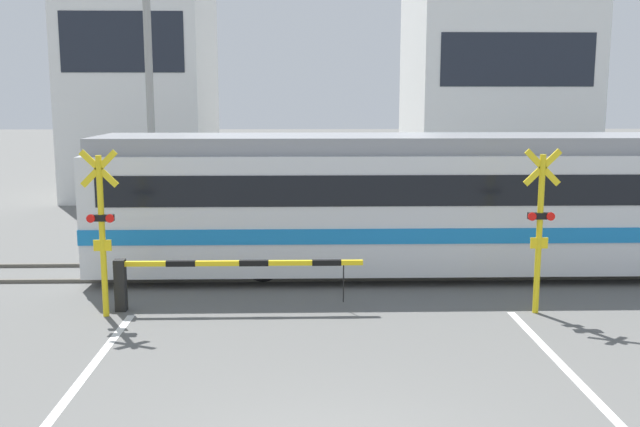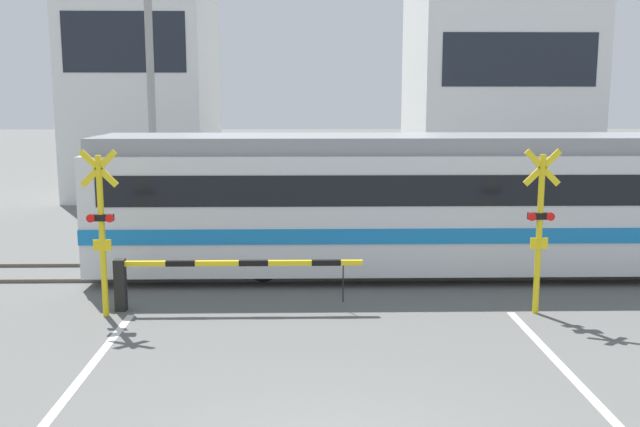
{
  "view_description": "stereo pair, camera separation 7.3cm",
  "coord_description": "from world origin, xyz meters",
  "px_view_note": "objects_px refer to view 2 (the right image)",
  "views": [
    {
      "loc": [
        -0.38,
        -6.54,
        3.98
      ],
      "look_at": [
        0.0,
        7.82,
        1.6
      ],
      "focal_mm": 40.0,
      "sensor_mm": 36.0,
      "label": 1
    },
    {
      "loc": [
        -0.3,
        -6.55,
        3.98
      ],
      "look_at": [
        0.0,
        7.82,
        1.6
      ],
      "focal_mm": 40.0,
      "sensor_mm": 36.0,
      "label": 2
    }
  ],
  "objects_px": {
    "crossing_signal_left": "(102,226)",
    "crossing_signal_right": "(540,224)",
    "pedestrian": "(264,198)",
    "crossing_barrier_near": "(193,272)",
    "crossing_barrier_far": "(408,222)",
    "commuter_train": "(534,200)"
  },
  "relations": [
    {
      "from": "crossing_signal_right",
      "to": "commuter_train",
      "type": "bearing_deg",
      "value": 73.81
    },
    {
      "from": "crossing_barrier_near",
      "to": "crossing_signal_left",
      "type": "xyz_separation_m",
      "value": [
        -1.57,
        -0.32,
        0.95
      ]
    },
    {
      "from": "commuter_train",
      "to": "crossing_signal_left",
      "type": "distance_m",
      "value": 9.36
    },
    {
      "from": "crossing_barrier_near",
      "to": "pedestrian",
      "type": "bearing_deg",
      "value": 84.41
    },
    {
      "from": "crossing_signal_left",
      "to": "crossing_signal_right",
      "type": "height_order",
      "value": "same"
    },
    {
      "from": "crossing_barrier_far",
      "to": "pedestrian",
      "type": "bearing_deg",
      "value": 141.01
    },
    {
      "from": "crossing_signal_left",
      "to": "crossing_barrier_near",
      "type": "bearing_deg",
      "value": 11.64
    },
    {
      "from": "commuter_train",
      "to": "crossing_barrier_far",
      "type": "bearing_deg",
      "value": 134.32
    },
    {
      "from": "crossing_barrier_near",
      "to": "crossing_signal_left",
      "type": "distance_m",
      "value": 1.86
    },
    {
      "from": "commuter_train",
      "to": "pedestrian",
      "type": "xyz_separation_m",
      "value": [
        -6.42,
        5.73,
        -0.77
      ]
    },
    {
      "from": "crossing_barrier_near",
      "to": "pedestrian",
      "type": "relative_size",
      "value": 2.93
    },
    {
      "from": "crossing_barrier_near",
      "to": "crossing_signal_right",
      "type": "height_order",
      "value": "crossing_signal_right"
    },
    {
      "from": "crossing_barrier_far",
      "to": "crossing_signal_left",
      "type": "relative_size",
      "value": 1.52
    },
    {
      "from": "crossing_barrier_near",
      "to": "crossing_signal_left",
      "type": "bearing_deg",
      "value": -168.36
    },
    {
      "from": "crossing_signal_left",
      "to": "pedestrian",
      "type": "height_order",
      "value": "crossing_signal_left"
    },
    {
      "from": "commuter_train",
      "to": "crossing_barrier_far",
      "type": "xyz_separation_m",
      "value": [
        -2.47,
        2.53,
        -0.94
      ]
    },
    {
      "from": "crossing_barrier_near",
      "to": "crossing_signal_right",
      "type": "relative_size",
      "value": 1.52
    },
    {
      "from": "pedestrian",
      "to": "crossing_barrier_near",
      "type": "bearing_deg",
      "value": -95.59
    },
    {
      "from": "crossing_barrier_far",
      "to": "crossing_signal_right",
      "type": "bearing_deg",
      "value": -74.5
    },
    {
      "from": "crossing_signal_left",
      "to": "crossing_barrier_far",
      "type": "bearing_deg",
      "value": 41.64
    },
    {
      "from": "crossing_barrier_near",
      "to": "crossing_signal_right",
      "type": "bearing_deg",
      "value": -2.91
    },
    {
      "from": "commuter_train",
      "to": "crossing_signal_left",
      "type": "relative_size",
      "value": 6.45
    }
  ]
}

